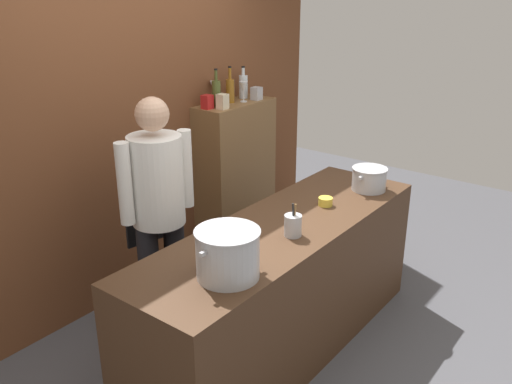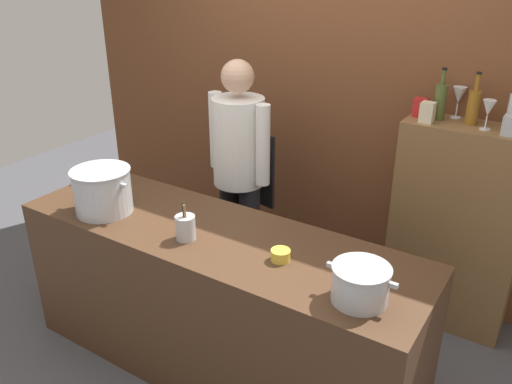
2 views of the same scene
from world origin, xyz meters
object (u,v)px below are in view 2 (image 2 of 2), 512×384
(wine_glass_tall, at_px, (488,109))
(wine_bottle_amber, at_px, (473,106))
(utensil_crock, at_px, (185,227))
(spice_tin_silver, at_px, (510,126))
(stockpot_large, at_px, (103,191))
(wine_glass_short, at_px, (459,96))
(spice_tin_red, at_px, (420,108))
(spice_tin_cream, at_px, (427,112))
(chef, at_px, (239,165))
(wine_bottle_olive, at_px, (440,101))
(stockpot_small, at_px, (360,284))
(butter_jar, at_px, (281,255))

(wine_glass_tall, bearing_deg, wine_bottle_amber, 143.33)
(utensil_crock, distance_m, spice_tin_silver, 1.83)
(spice_tin_silver, bearing_deg, utensil_crock, -135.54)
(stockpot_large, xyz_separation_m, spice_tin_silver, (1.86, 1.25, 0.37))
(utensil_crock, xyz_separation_m, wine_glass_short, (0.94, 1.43, 0.51))
(stockpot_large, bearing_deg, utensil_crock, 0.56)
(spice_tin_red, bearing_deg, spice_tin_cream, -54.96)
(chef, relative_size, utensil_crock, 7.99)
(stockpot_large, distance_m, wine_bottle_olive, 2.03)
(wine_glass_short, bearing_deg, spice_tin_red, -155.07)
(wine_glass_tall, xyz_separation_m, spice_tin_cream, (-0.32, -0.04, -0.06))
(utensil_crock, bearing_deg, stockpot_small, -0.48)
(stockpot_large, xyz_separation_m, butter_jar, (1.11, 0.09, -0.10))
(butter_jar, distance_m, wine_glass_tall, 1.45)
(stockpot_small, bearing_deg, wine_glass_short, 90.80)
(butter_jar, bearing_deg, chef, 134.82)
(wine_glass_short, bearing_deg, stockpot_small, -89.20)
(chef, height_order, spice_tin_red, chef)
(wine_bottle_olive, bearing_deg, spice_tin_red, 178.69)
(utensil_crock, relative_size, wine_bottle_amber, 0.69)
(stockpot_small, relative_size, wine_bottle_amber, 1.04)
(chef, bearing_deg, stockpot_large, 80.81)
(wine_bottle_olive, bearing_deg, stockpot_small, -85.65)
(utensil_crock, xyz_separation_m, wine_bottle_amber, (1.04, 1.35, 0.48))
(chef, relative_size, butter_jar, 17.33)
(butter_jar, height_order, wine_bottle_amber, wine_bottle_amber)
(wine_bottle_olive, relative_size, wine_glass_short, 1.63)
(utensil_crock, distance_m, wine_glass_tall, 1.78)
(wine_glass_tall, bearing_deg, spice_tin_silver, -15.66)
(chef, relative_size, wine_glass_short, 8.83)
(wine_glass_tall, xyz_separation_m, wine_glass_short, (-0.20, 0.15, 0.01))
(spice_tin_red, distance_m, spice_tin_cream, 0.12)
(wine_glass_tall, bearing_deg, wine_bottle_olive, 168.30)
(wine_glass_short, bearing_deg, chef, -154.88)
(wine_glass_short, relative_size, spice_tin_red, 1.70)
(chef, bearing_deg, spice_tin_cream, -149.12)
(chef, relative_size, wine_bottle_amber, 5.51)
(stockpot_large, height_order, wine_bottle_amber, wine_bottle_amber)
(chef, height_order, stockpot_large, chef)
(chef, bearing_deg, wine_bottle_amber, -147.91)
(wine_bottle_amber, bearing_deg, chef, -159.70)
(wine_bottle_amber, xyz_separation_m, spice_tin_cream, (-0.23, -0.11, -0.05))
(stockpot_large, height_order, wine_bottle_olive, wine_bottle_olive)
(wine_glass_short, xyz_separation_m, spice_tin_red, (-0.19, -0.09, -0.08))
(wine_bottle_amber, relative_size, wine_glass_short, 1.60)
(utensil_crock, relative_size, spice_tin_red, 1.87)
(chef, bearing_deg, butter_jar, 146.62)
(butter_jar, relative_size, wine_bottle_olive, 0.31)
(wine_glass_short, relative_size, spice_tin_silver, 1.72)
(chef, bearing_deg, stockpot_small, 156.14)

